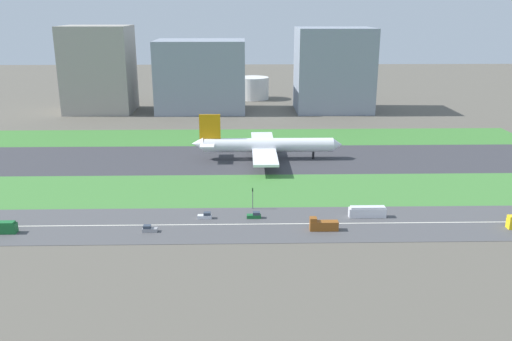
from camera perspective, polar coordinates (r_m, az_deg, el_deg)
The scene contains 17 objects.
ground_plane at distance 233.09m, azimuth -1.21°, elevation 1.21°, with size 800.00×800.00×0.00m, color #5B564C.
runway at distance 233.08m, azimuth -1.21°, elevation 1.22°, with size 280.00×46.00×0.10m, color #38383D.
grass_median_north at distance 272.76m, azimuth -1.23°, elevation 3.56°, with size 280.00×36.00×0.10m, color #3D7A33.
grass_median_south at distance 193.95m, azimuth -1.18°, elevation -2.08°, with size 280.00×36.00×0.10m, color #427F38.
highway at distance 164.04m, azimuth -1.15°, elevation -5.73°, with size 280.00×28.00×0.10m, color #4C4C4F.
highway_centerline at distance 164.02m, azimuth -1.15°, elevation -5.72°, with size 266.00×0.50×0.01m, color silver.
airliner at distance 231.64m, azimuth 0.90°, elevation 2.70°, with size 65.00×56.00×19.70m.
car_3 at distance 161.56m, azimuth -11.28°, elevation -6.11°, with size 4.40×1.80×2.00m.
truck_1 at distance 160.48m, azimuth 7.13°, elevation -5.77°, with size 8.40×2.50×4.00m.
car_0 at distance 168.36m, azimuth -0.16°, elevation -4.79°, with size 4.40×1.80×2.00m.
bus_1 at distance 172.36m, azimuth 11.73°, elevation -4.32°, with size 11.60×2.50×3.50m.
car_2 at distance 168.78m, azimuth -5.40°, elevation -4.82°, with size 4.40×1.80×2.00m.
traffic_light at distance 174.63m, azimuth -0.36°, elevation -2.80°, with size 0.36×0.50×7.20m.
terminal_building at distance 351.99m, azimuth -16.35°, elevation 10.27°, with size 40.71×33.61×52.53m, color #9E998E.
hangar_building at distance 341.87m, azimuth -5.85°, elevation 9.95°, with size 54.81×37.46×43.96m, color gray.
office_tower at distance 345.03m, azimuth 8.24°, elevation 10.54°, with size 46.83×37.44×51.22m, color gray.
fuel_tank_west at distance 387.38m, azimuth -0.30°, elevation 8.74°, with size 21.97×21.97×15.53m, color silver.
Camera 1 is at (-0.17, -224.29, 63.44)m, focal length 37.67 mm.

